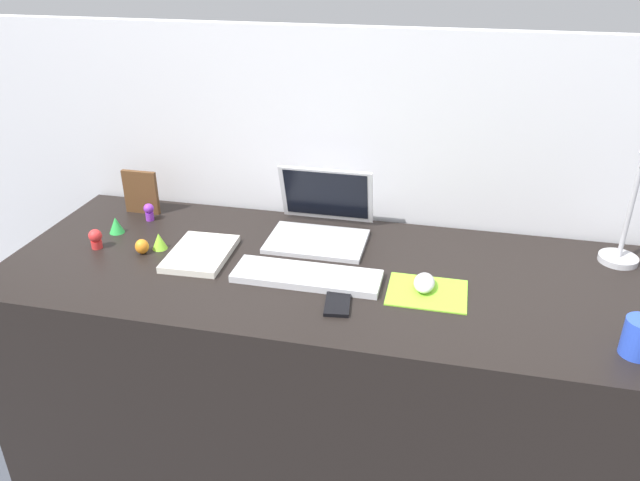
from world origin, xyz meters
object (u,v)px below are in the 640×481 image
Objects in this scene: notebook_pad at (200,254)px; desk_lamp at (633,213)px; keyboard at (307,276)px; cell_phone at (338,302)px; picture_frame at (141,192)px; coffee_mug at (639,338)px; toy_figurine_lime at (159,241)px; mouse at (424,283)px; toy_figurine_green at (116,225)px; toy_figurine_orange at (142,246)px; laptop at (321,220)px; toy_figurine_purple at (149,211)px; toy_figurine_red at (96,238)px.

desk_lamp is at bearing 7.89° from notebook_pad.
keyboard is 0.15m from cell_phone.
desk_lamp reaches higher than picture_frame.
desk_lamp is at bearing 83.29° from coffee_mug.
picture_frame reaches higher than toy_figurine_lime.
keyboard is 1.71× the size of notebook_pad.
toy_figurine_green is at bearing 172.25° from mouse.
toy_figurine_green reaches higher than toy_figurine_orange.
laptop is 2.34× the size of cell_phone.
coffee_mug reaches higher than mouse.
desk_lamp is (0.54, 0.26, 0.15)m from mouse.
mouse reaches higher than cell_phone.
picture_frame is at bearing 162.07° from coffee_mug.
desk_lamp is at bearing 0.40° from toy_figurine_purple.
notebook_pad is at bearing 170.08° from keyboard.
coffee_mug is 1.55× the size of toy_figurine_purple.
coffee_mug reaches higher than keyboard.
mouse is at bearing -1.54° from toy_figurine_orange.
laptop is 0.50m from toy_figurine_lime.
laptop reaches higher than picture_frame.
laptop is at bearing 25.89° from toy_figurine_orange.
keyboard is (0.02, -0.28, -0.04)m from laptop.
keyboard is at bearing -176.77° from mouse.
mouse is at bearing -1.34° from toy_figurine_red.
laptop is 3.12× the size of mouse.
toy_figurine_lime is at bearing 169.51° from coffee_mug.
toy_figurine_green is (-0.64, -0.13, -0.03)m from laptop.
mouse is 1.63× the size of toy_figurine_purple.
laptop reaches higher than cell_phone.
notebook_pad is at bearing 169.23° from coffee_mug.
desk_lamp is (0.86, 0.27, 0.16)m from keyboard.
notebook_pad is at bearing -145.08° from laptop.
notebook_pad is 1.17m from coffee_mug.
toy_figurine_lime is at bearing -55.48° from toy_figurine_purple.
cell_phone is 0.71m from coffee_mug.
toy_figurine_green is at bearing 87.88° from toy_figurine_red.
coffee_mug reaches higher than notebook_pad.
toy_figurine_lime is (0.18, -0.24, -0.05)m from picture_frame.
desk_lamp is 1.54m from toy_figurine_green.
mouse is at bearing -4.41° from toy_figurine_lime.
keyboard is 9.12× the size of toy_figurine_orange.
toy_figurine_lime is at bearing -21.38° from toy_figurine_green.
toy_figurine_red reaches higher than toy_figurine_lime.
toy_figurine_orange is (-0.18, -0.02, 0.01)m from notebook_pad.
mouse is at bearing 22.55° from cell_phone.
picture_frame reaches higher than notebook_pad.
keyboard is 0.52m from toy_figurine_orange.
mouse is 0.64× the size of picture_frame.
laptop is at bearing 32.68° from notebook_pad.
toy_figurine_purple is (-0.58, -0.02, -0.02)m from laptop.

